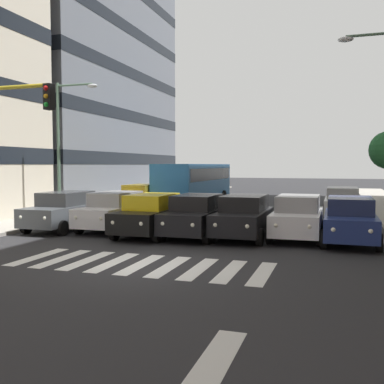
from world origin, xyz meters
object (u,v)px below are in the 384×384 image
object	(u,v)px
car_1	(298,217)
car_4	(151,214)
street_lamp_right	(64,137)
car_row2_1	(141,198)
car_3	(196,215)
bus_behind_traffic	(195,180)
car_0	(350,220)
car_2	(244,216)
car_5	(114,211)
car_row2_0	(342,203)
car_6	(64,210)

from	to	relation	value
car_1	car_4	distance (m)	5.97
car_1	street_lamp_right	size ratio (longest dim) A/B	0.64
car_row2_1	street_lamp_right	world-z (taller)	street_lamp_right
car_3	bus_behind_traffic	bearing A→B (deg)	-72.32
car_1	bus_behind_traffic	xyz separation A→B (m)	(8.06, -11.97, 0.97)
car_4	bus_behind_traffic	world-z (taller)	bus_behind_traffic
car_0	street_lamp_right	distance (m)	14.37
car_2	car_3	size ratio (longest dim) A/B	1.00
car_0	car_1	distance (m)	2.00
car_3	car_5	world-z (taller)	same
car_1	car_4	world-z (taller)	same
car_3	car_row2_0	xyz separation A→B (m)	(-5.73, -8.25, 0.00)
bus_behind_traffic	car_row2_0	bearing A→B (deg)	155.21
car_6	bus_behind_traffic	world-z (taller)	bus_behind_traffic
car_1	car_5	xyz separation A→B (m)	(8.06, 0.11, 0.00)
car_0	car_row2_1	world-z (taller)	same
bus_behind_traffic	car_0	bearing A→B (deg)	128.83
car_row2_0	car_5	bearing A→B (deg)	37.60
car_5	car_6	bearing A→B (deg)	15.12
car_6	car_row2_0	xyz separation A→B (m)	(-12.01, -8.15, 0.00)
car_0	street_lamp_right	world-z (taller)	street_lamp_right
car_3	bus_behind_traffic	size ratio (longest dim) A/B	0.42
car_1	car_row2_1	size ratio (longest dim) A/B	1.00
car_row2_1	car_2	bearing A→B (deg)	135.64
car_2	street_lamp_right	size ratio (longest dim) A/B	0.64
car_5	bus_behind_traffic	xyz separation A→B (m)	(-0.00, -12.08, 0.97)
car_row2_0	car_row2_1	bearing A→B (deg)	0.12
car_row2_0	street_lamp_right	size ratio (longest dim) A/B	0.64
car_4	street_lamp_right	world-z (taller)	street_lamp_right
car_5	car_row2_0	size ratio (longest dim) A/B	1.00
car_2	car_row2_1	world-z (taller)	same
car_1	car_6	world-z (taller)	same
car_4	car_6	bearing A→B (deg)	-4.65
car_4	car_1	bearing A→B (deg)	-169.73
car_3	car_row2_0	distance (m)	10.04
car_0	car_2	xyz separation A→B (m)	(4.01, 0.08, 0.00)
car_1	car_4	xyz separation A→B (m)	(5.88, 1.06, 0.00)
car_0	car_4	world-z (taller)	same
car_row2_1	car_0	bearing A→B (deg)	147.06
car_0	car_row2_0	bearing A→B (deg)	-88.57
car_5	car_4	bearing A→B (deg)	156.37
car_4	bus_behind_traffic	bearing A→B (deg)	-80.49
car_0	car_1	xyz separation A→B (m)	(1.94, -0.46, 0.00)
car_1	car_row2_1	world-z (taller)	same
car_2	bus_behind_traffic	distance (m)	13.90
car_0	car_row2_0	size ratio (longest dim) A/B	1.00
car_5	car_3	bearing A→B (deg)	170.29
car_5	car_6	size ratio (longest dim) A/B	1.00
bus_behind_traffic	car_3	bearing A→B (deg)	107.68
street_lamp_right	bus_behind_traffic	bearing A→B (deg)	-110.18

